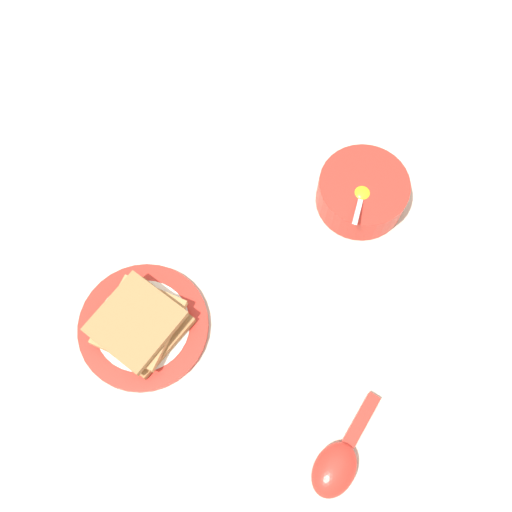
{
  "coord_description": "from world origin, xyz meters",
  "views": [
    {
      "loc": [
        -0.24,
        -0.03,
        0.82
      ],
      "look_at": [
        0.05,
        0.09,
        0.02
      ],
      "focal_mm": 42.0,
      "sensor_mm": 36.0,
      "label": 1
    }
  ],
  "objects": [
    {
      "name": "egg_bowl",
      "position": [
        0.2,
        -0.02,
        0.03
      ],
      "size": [
        0.15,
        0.13,
        0.08
      ],
      "color": "red",
      "rests_on": "ground_plane"
    },
    {
      "name": "toast_sandwich",
      "position": [
        -0.1,
        0.19,
        0.03
      ],
      "size": [
        0.13,
        0.13,
        0.04
      ],
      "color": "#9E7042",
      "rests_on": "toast_plate"
    },
    {
      "name": "soup_spoon",
      "position": [
        -0.17,
        -0.11,
        0.02
      ],
      "size": [
        0.15,
        0.06,
        0.03
      ],
      "color": "red",
      "rests_on": "ground_plane"
    },
    {
      "name": "toast_plate",
      "position": [
        -0.1,
        0.2,
        0.01
      ],
      "size": [
        0.18,
        0.18,
        0.01
      ],
      "color": "red",
      "rests_on": "ground_plane"
    },
    {
      "name": "ground_plane",
      "position": [
        0.0,
        0.0,
        0.0
      ],
      "size": [
        3.0,
        3.0,
        0.0
      ],
      "primitive_type": "plane",
      "color": "beige"
    }
  ]
}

